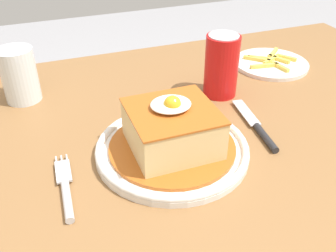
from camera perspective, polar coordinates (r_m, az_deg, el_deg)
dining_table at (r=0.70m, az=-0.11°, el=-9.84°), size 1.30×0.82×0.72m
main_plate at (r=0.61m, az=0.66°, el=-3.38°), size 0.24×0.24×0.02m
sandwich_meal at (r=0.59m, az=0.68°, el=-0.67°), size 0.20×0.20×0.09m
fork at (r=0.56m, az=-14.92°, el=-9.28°), size 0.02×0.14×0.01m
knife at (r=0.68m, az=13.44°, el=-0.57°), size 0.04×0.17×0.01m
soda_can at (r=0.76m, az=7.94°, el=8.86°), size 0.07×0.07×0.12m
drinking_glass at (r=0.80m, az=-21.10°, el=6.58°), size 0.07×0.07×0.10m
side_plate_fries at (r=0.93m, az=15.02°, el=8.98°), size 0.17×0.17×0.02m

